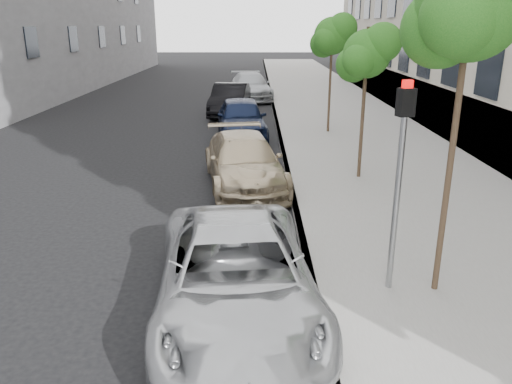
{
  "coord_description": "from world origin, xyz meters",
  "views": [
    {
      "loc": [
        0.2,
        -5.91,
        4.34
      ],
      "look_at": [
        0.21,
        2.52,
        1.5
      ],
      "focal_mm": 35.0,
      "sensor_mm": 36.0,
      "label": 1
    }
  ],
  "objects_px": {
    "tree_far": "(333,36)",
    "sedan_rear": "(251,86)",
    "signal_pole": "(400,165)",
    "sedan_blue": "(241,118)",
    "tree_mid": "(368,54)",
    "minivan": "(236,276)",
    "suv": "(244,161)",
    "sedan_black": "(230,100)",
    "tree_near": "(472,6)"
  },
  "relations": [
    {
      "from": "tree_far",
      "to": "sedan_rear",
      "type": "xyz_separation_m",
      "value": [
        -3.33,
        10.29,
        -3.14
      ]
    },
    {
      "from": "tree_far",
      "to": "signal_pole",
      "type": "height_order",
      "value": "tree_far"
    },
    {
      "from": "signal_pole",
      "to": "sedan_rear",
      "type": "distance_m",
      "value": 23.42
    },
    {
      "from": "suv",
      "to": "sedan_rear",
      "type": "relative_size",
      "value": 0.91
    },
    {
      "from": "tree_mid",
      "to": "tree_far",
      "type": "height_order",
      "value": "tree_far"
    },
    {
      "from": "minivan",
      "to": "suv",
      "type": "distance_m",
      "value": 6.68
    },
    {
      "from": "suv",
      "to": "sedan_rear",
      "type": "bearing_deg",
      "value": 80.92
    },
    {
      "from": "suv",
      "to": "signal_pole",
      "type": "bearing_deg",
      "value": -75.85
    },
    {
      "from": "suv",
      "to": "sedan_blue",
      "type": "relative_size",
      "value": 1.04
    },
    {
      "from": "tree_far",
      "to": "suv",
      "type": "bearing_deg",
      "value": -115.76
    },
    {
      "from": "suv",
      "to": "sedan_black",
      "type": "xyz_separation_m",
      "value": [
        -0.94,
        11.59,
        0.07
      ]
    },
    {
      "from": "tree_far",
      "to": "minivan",
      "type": "height_order",
      "value": "tree_far"
    },
    {
      "from": "sedan_rear",
      "to": "tree_far",
      "type": "bearing_deg",
      "value": -80.11
    },
    {
      "from": "tree_near",
      "to": "sedan_rear",
      "type": "height_order",
      "value": "tree_near"
    },
    {
      "from": "tree_mid",
      "to": "sedan_blue",
      "type": "relative_size",
      "value": 0.91
    },
    {
      "from": "tree_far",
      "to": "suv",
      "type": "relative_size",
      "value": 0.95
    },
    {
      "from": "tree_far",
      "to": "tree_near",
      "type": "bearing_deg",
      "value": -90.0
    },
    {
      "from": "sedan_rear",
      "to": "signal_pole",
      "type": "bearing_deg",
      "value": -91.79
    },
    {
      "from": "sedan_black",
      "to": "sedan_rear",
      "type": "relative_size",
      "value": 0.88
    },
    {
      "from": "tree_near",
      "to": "tree_far",
      "type": "distance_m",
      "value": 13.02
    },
    {
      "from": "signal_pole",
      "to": "minivan",
      "type": "height_order",
      "value": "signal_pole"
    },
    {
      "from": "minivan",
      "to": "sedan_black",
      "type": "height_order",
      "value": "sedan_black"
    },
    {
      "from": "tree_mid",
      "to": "signal_pole",
      "type": "relative_size",
      "value": 1.25
    },
    {
      "from": "minivan",
      "to": "sedan_blue",
      "type": "relative_size",
      "value": 1.09
    },
    {
      "from": "sedan_blue",
      "to": "sedan_black",
      "type": "bearing_deg",
      "value": 92.94
    },
    {
      "from": "tree_mid",
      "to": "minivan",
      "type": "bearing_deg",
      "value": -115.02
    },
    {
      "from": "tree_near",
      "to": "sedan_blue",
      "type": "height_order",
      "value": "tree_near"
    },
    {
      "from": "signal_pole",
      "to": "sedan_black",
      "type": "height_order",
      "value": "signal_pole"
    },
    {
      "from": "tree_far",
      "to": "minivan",
      "type": "distance_m",
      "value": 14.39
    },
    {
      "from": "tree_far",
      "to": "sedan_rear",
      "type": "height_order",
      "value": "tree_far"
    },
    {
      "from": "tree_near",
      "to": "tree_far",
      "type": "height_order",
      "value": "tree_near"
    },
    {
      "from": "tree_far",
      "to": "sedan_blue",
      "type": "height_order",
      "value": "tree_far"
    },
    {
      "from": "suv",
      "to": "sedan_black",
      "type": "height_order",
      "value": "sedan_black"
    },
    {
      "from": "suv",
      "to": "sedan_black",
      "type": "distance_m",
      "value": 11.63
    },
    {
      "from": "tree_mid",
      "to": "suv",
      "type": "bearing_deg",
      "value": -172.45
    },
    {
      "from": "suv",
      "to": "sedan_black",
      "type": "bearing_deg",
      "value": 85.64
    },
    {
      "from": "sedan_blue",
      "to": "tree_mid",
      "type": "bearing_deg",
      "value": -63.01
    },
    {
      "from": "minivan",
      "to": "sedan_rear",
      "type": "distance_m",
      "value": 23.92
    },
    {
      "from": "suv",
      "to": "sedan_blue",
      "type": "xyz_separation_m",
      "value": [
        -0.24,
        6.29,
        0.09
      ]
    },
    {
      "from": "tree_near",
      "to": "sedan_black",
      "type": "distance_m",
      "value": 18.56
    },
    {
      "from": "signal_pole",
      "to": "suv",
      "type": "height_order",
      "value": "signal_pole"
    },
    {
      "from": "tree_near",
      "to": "minivan",
      "type": "bearing_deg",
      "value": -169.31
    },
    {
      "from": "suv",
      "to": "tree_far",
      "type": "bearing_deg",
      "value": 55.24
    },
    {
      "from": "tree_near",
      "to": "tree_mid",
      "type": "xyz_separation_m",
      "value": [
        -0.0,
        6.5,
        -0.99
      ]
    },
    {
      "from": "minivan",
      "to": "sedan_blue",
      "type": "bearing_deg",
      "value": 85.65
    },
    {
      "from": "sedan_blue",
      "to": "sedan_rear",
      "type": "height_order",
      "value": "sedan_blue"
    },
    {
      "from": "sedan_black",
      "to": "minivan",
      "type": "bearing_deg",
      "value": -82.43
    },
    {
      "from": "sedan_black",
      "to": "suv",
      "type": "bearing_deg",
      "value": -80.81
    },
    {
      "from": "tree_near",
      "to": "minivan",
      "type": "relative_size",
      "value": 1.04
    },
    {
      "from": "tree_near",
      "to": "sedan_rear",
      "type": "bearing_deg",
      "value": 98.13
    }
  ]
}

